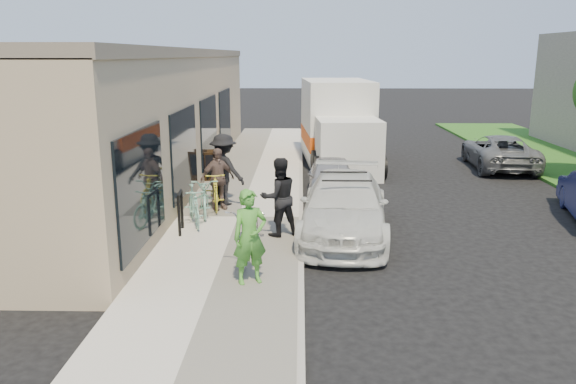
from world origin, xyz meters
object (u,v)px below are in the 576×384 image
object	(u,v)px
moving_truck	(338,127)
cruiser_bike_a	(194,206)
far_car_gray	(499,152)
bike_rack	(180,208)
cruiser_bike_b	(205,195)
bystander_a	(224,170)
sedan_silver	(332,178)
man_standing	(279,197)
cruiser_bike_c	(215,189)
bystander_b	(217,179)
sedan_white	(344,206)
tandem_bike	(250,231)
woman_rider	(250,237)
sandwich_board	(213,165)

from	to	relation	value
moving_truck	cruiser_bike_a	distance (m)	9.40
far_car_gray	moving_truck	bearing A→B (deg)	-3.60
moving_truck	bike_rack	bearing A→B (deg)	-118.39
cruiser_bike_b	bystander_a	distance (m)	1.07
sedan_silver	man_standing	size ratio (longest dim) A/B	1.93
bike_rack	cruiser_bike_c	world-z (taller)	cruiser_bike_c
far_car_gray	cruiser_bike_b	xyz separation A→B (m)	(-9.62, -6.76, 0.01)
sedan_silver	man_standing	distance (m)	4.30
cruiser_bike_b	bystander_b	xyz separation A→B (m)	(0.27, 0.42, 0.32)
bystander_b	sedan_white	bearing A→B (deg)	-62.42
bystander_a	tandem_bike	bearing A→B (deg)	134.85
sedan_silver	moving_truck	size ratio (longest dim) A/B	0.52
cruiser_bike_c	bystander_b	size ratio (longest dim) A/B	1.06
bike_rack	sedan_white	size ratio (longest dim) A/B	0.19
man_standing	cruiser_bike_c	xyz separation A→B (m)	(-1.75, 2.19, -0.36)
bike_rack	cruiser_bike_a	bearing A→B (deg)	72.00
bike_rack	far_car_gray	distance (m)	12.92
moving_truck	bystander_a	world-z (taller)	moving_truck
man_standing	cruiser_bike_c	world-z (taller)	man_standing
cruiser_bike_c	sedan_silver	bearing A→B (deg)	18.86
tandem_bike	bystander_b	bearing A→B (deg)	110.89
sedan_white	man_standing	size ratio (longest dim) A/B	2.81
woman_rider	bystander_a	world-z (taller)	bystander_a
cruiser_bike_a	bike_rack	bearing A→B (deg)	-126.66
woman_rider	cruiser_bike_a	xyz separation A→B (m)	(-1.63, 3.42, -0.38)
woman_rider	cruiser_bike_b	world-z (taller)	woman_rider
cruiser_bike_a	cruiser_bike_c	bearing A→B (deg)	60.39
woman_rider	bystander_b	bearing A→B (deg)	82.45
tandem_bike	moving_truck	bearing A→B (deg)	80.64
sedan_silver	bystander_b	distance (m)	3.62
cruiser_bike_a	bystander_a	bearing A→B (deg)	56.80
bystander_a	bystander_b	distance (m)	0.50
sandwich_board	cruiser_bike_a	xyz separation A→B (m)	(0.28, -4.76, -0.03)
tandem_bike	woman_rider	xyz separation A→B (m)	(0.11, -1.19, 0.28)
woman_rider	cruiser_bike_c	world-z (taller)	woman_rider
sedan_white	bystander_b	size ratio (longest dim) A/B	3.06
sedan_silver	bystander_a	world-z (taller)	bystander_a
far_car_gray	bystander_b	world-z (taller)	bystander_b
sedan_silver	woman_rider	bearing A→B (deg)	-103.14
tandem_bike	woman_rider	size ratio (longest dim) A/B	1.26
cruiser_bike_a	cruiser_bike_c	size ratio (longest dim) A/B	0.90
bystander_a	man_standing	bearing A→B (deg)	151.57
cruiser_bike_b	sedan_silver	bearing A→B (deg)	24.89
moving_truck	bystander_a	xyz separation A→B (m)	(-3.44, -6.70, -0.28)
cruiser_bike_c	sandwich_board	bearing A→B (deg)	87.70
far_car_gray	cruiser_bike_c	xyz separation A→B (m)	(-9.45, -6.26, 0.05)
sandwich_board	cruiser_bike_b	bearing A→B (deg)	-95.24
sedan_white	sedan_silver	xyz separation A→B (m)	(-0.10, 3.57, -0.11)
sandwich_board	woman_rider	size ratio (longest dim) A/B	0.57
sandwich_board	cruiser_bike_b	size ratio (longest dim) A/B	0.52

